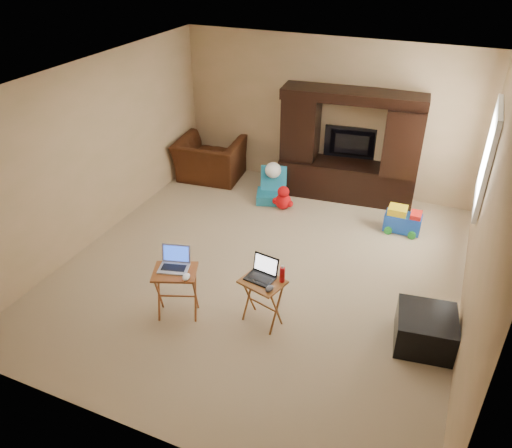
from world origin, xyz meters
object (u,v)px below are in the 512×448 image
at_px(laptop_right, 260,270).
at_px(mouse_left, 186,277).
at_px(television, 352,144).
at_px(recliner, 210,160).
at_px(water_bottle, 282,275).
at_px(tray_table_left, 177,293).
at_px(laptop_left, 173,260).
at_px(mouse_right, 270,288).
at_px(child_rocker, 270,186).
at_px(tray_table_right, 262,302).
at_px(ottoman, 425,330).
at_px(push_toy, 403,220).
at_px(entertainment_center, 349,146).
at_px(plush_toy, 283,197).

height_order(laptop_right, mouse_left, laptop_right).
xyz_separation_m(television, recliner, (-2.40, -0.45, -0.50)).
bearing_deg(water_bottle, tray_table_left, -163.24).
distance_m(laptop_left, mouse_right, 1.13).
relative_size(child_rocker, tray_table_right, 0.96).
height_order(ottoman, laptop_left, laptop_left).
bearing_deg(laptop_right, tray_table_right, -17.72).
distance_m(ottoman, laptop_left, 2.85).
height_order(television, laptop_left, television).
bearing_deg(tray_table_right, push_toy, 82.04).
bearing_deg(child_rocker, tray_table_left, -107.44).
bearing_deg(push_toy, tray_table_left, -126.64).
xyz_separation_m(recliner, child_rocker, (1.31, -0.38, -0.08)).
bearing_deg(recliner, tray_table_right, 120.38).
xyz_separation_m(push_toy, tray_table_right, (-1.15, -2.65, 0.09)).
relative_size(entertainment_center, laptop_left, 6.69).
relative_size(television, plush_toy, 2.30).
bearing_deg(laptop_left, laptop_right, -0.05).
relative_size(plush_toy, laptop_left, 1.21).
distance_m(child_rocker, push_toy, 2.17).
height_order(television, child_rocker, television).
relative_size(entertainment_center, water_bottle, 12.11).
height_order(push_toy, laptop_left, laptop_left).
xyz_separation_m(mouse_left, mouse_right, (0.89, 0.22, -0.04)).
bearing_deg(laptop_left, mouse_left, -39.72).
bearing_deg(entertainment_center, laptop_left, -112.04).
bearing_deg(tray_table_right, mouse_right, -27.22).
xyz_separation_m(mouse_left, water_bottle, (0.96, 0.42, 0.03)).
bearing_deg(laptop_left, entertainment_center, 58.56).
bearing_deg(tray_table_left, tray_table_right, -5.77).
relative_size(recliner, push_toy, 2.07).
height_order(child_rocker, push_toy, child_rocker).
bearing_deg(mouse_left, tray_table_right, 23.81).
distance_m(television, push_toy, 1.58).
relative_size(recliner, laptop_right, 3.59).
xyz_separation_m(plush_toy, laptop_right, (0.69, -2.59, 0.51)).
bearing_deg(tray_table_right, water_bottle, 37.48).
xyz_separation_m(ottoman, tray_table_left, (-2.70, -0.64, 0.12)).
height_order(entertainment_center, child_rocker, entertainment_center).
xyz_separation_m(tray_table_right, mouse_left, (-0.76, -0.34, 0.36)).
relative_size(laptop_left, mouse_right, 2.74).
distance_m(push_toy, ottoman, 2.36).
xyz_separation_m(entertainment_center, plush_toy, (-0.80, -0.80, -0.70)).
xyz_separation_m(plush_toy, mouse_right, (0.86, -2.73, 0.42)).
bearing_deg(mouse_left, child_rocker, 94.67).
distance_m(recliner, mouse_right, 4.09).
relative_size(child_rocker, water_bottle, 3.11).
relative_size(recliner, mouse_right, 9.25).
bearing_deg(entertainment_center, water_bottle, -93.76).
bearing_deg(push_toy, laptop_right, -115.19).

